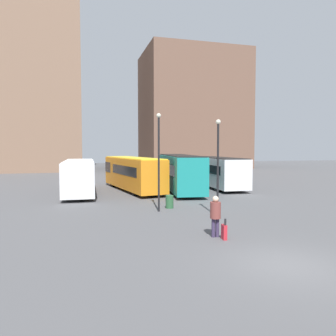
% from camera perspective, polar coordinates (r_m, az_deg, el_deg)
% --- Properties ---
extents(ground_plane, '(160.00, 160.00, 0.00)m').
position_cam_1_polar(ground_plane, '(12.26, 20.09, -15.62)').
color(ground_plane, '#4C4C4F').
extents(building_block_left, '(24.79, 17.17, 35.63)m').
position_cam_1_polar(building_block_left, '(66.70, -26.11, 15.11)').
color(building_block_left, '#7F604C').
rests_on(building_block_left, ground_plane).
extents(building_block_right, '(19.83, 15.66, 23.26)m').
position_cam_1_polar(building_block_right, '(68.55, 4.25, 9.88)').
color(building_block_right, brown).
rests_on(building_block_right, ground_plane).
extents(bus_0, '(2.76, 9.13, 2.93)m').
position_cam_1_polar(bus_0, '(28.94, -15.21, -1.37)').
color(bus_0, silver).
rests_on(bus_0, ground_plane).
extents(bus_1, '(4.19, 11.54, 3.10)m').
position_cam_1_polar(bus_1, '(31.02, -6.22, -0.76)').
color(bus_1, orange).
rests_on(bus_1, ground_plane).
extents(bus_2, '(4.14, 12.65, 3.33)m').
position_cam_1_polar(bus_2, '(30.90, 1.98, -0.53)').
color(bus_2, '#19847F').
rests_on(bus_2, ground_plane).
extents(bus_3, '(3.14, 10.16, 3.06)m').
position_cam_1_polar(bus_3, '(33.38, 8.57, -0.53)').
color(bus_3, silver).
rests_on(bus_3, ground_plane).
extents(traveler, '(0.51, 0.51, 1.85)m').
position_cam_1_polar(traveler, '(14.84, 8.26, -7.70)').
color(traveler, '#382D4C').
rests_on(traveler, ground_plane).
extents(suitcase, '(0.19, 0.36, 0.94)m').
position_cam_1_polar(suitcase, '(14.68, 9.76, -10.92)').
color(suitcase, '#B7232D').
rests_on(suitcase, ground_plane).
extents(lamp_post_0, '(0.28, 0.28, 5.61)m').
position_cam_1_polar(lamp_post_0, '(19.02, 8.69, 1.44)').
color(lamp_post_0, black).
rests_on(lamp_post_0, ground_plane).
extents(lamp_post_1, '(0.28, 0.28, 6.12)m').
position_cam_1_polar(lamp_post_1, '(20.33, -1.62, 2.35)').
color(lamp_post_1, black).
rests_on(lamp_post_1, ground_plane).
extents(trash_bin, '(0.52, 0.52, 0.85)m').
position_cam_1_polar(trash_bin, '(21.76, 0.27, -5.89)').
color(trash_bin, '#285633').
rests_on(trash_bin, ground_plane).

